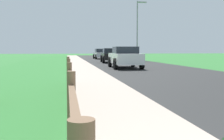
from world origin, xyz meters
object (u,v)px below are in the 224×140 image
parked_suv_white (125,57)px  parked_car_silver (101,54)px  parked_car_black (112,55)px  street_lamp (138,26)px

parked_suv_white → parked_car_silver: parked_suv_white is taller
parked_car_silver → parked_suv_white: bearing=-92.2°
parked_car_black → parked_suv_white: bearing=-92.9°
parked_car_silver → street_lamp: size_ratio=0.64×
parked_suv_white → parked_car_black: parked_suv_white is taller
parked_car_silver → street_lamp: 7.87m
parked_suv_white → parked_car_black: (0.42, 8.32, -0.05)m
parked_suv_white → parked_car_black: 8.33m
parked_suv_white → parked_car_black: bearing=87.1°
parked_car_black → street_lamp: street_lamp is taller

